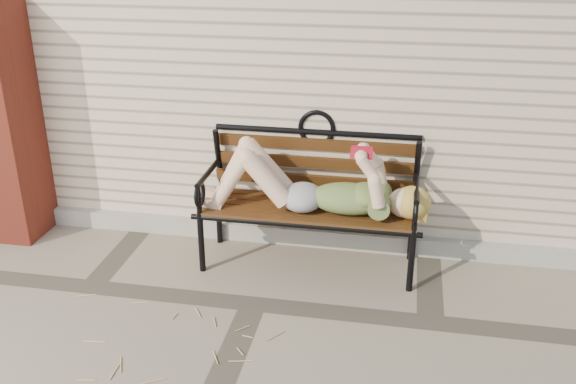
# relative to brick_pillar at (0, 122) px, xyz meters

# --- Properties ---
(ground) EXTENTS (80.00, 80.00, 0.00)m
(ground) POSITION_rel_brick_pillar_xyz_m (2.30, -0.75, -1.00)
(ground) COLOR gray
(ground) RESTS_ON ground
(house_wall) EXTENTS (8.00, 4.00, 3.00)m
(house_wall) POSITION_rel_brick_pillar_xyz_m (2.30, 2.25, 0.50)
(house_wall) COLOR beige
(house_wall) RESTS_ON ground
(foundation_strip) EXTENTS (8.00, 0.10, 0.15)m
(foundation_strip) POSITION_rel_brick_pillar_xyz_m (2.30, 0.22, -0.93)
(foundation_strip) COLOR #ABA79B
(foundation_strip) RESTS_ON ground
(brick_pillar) EXTENTS (0.50, 0.50, 2.00)m
(brick_pillar) POSITION_rel_brick_pillar_xyz_m (0.00, 0.00, 0.00)
(brick_pillar) COLOR #A13524
(brick_pillar) RESTS_ON ground
(garden_bench) EXTENTS (1.81, 0.72, 1.17)m
(garden_bench) POSITION_rel_brick_pillar_xyz_m (2.60, -0.00, -0.34)
(garden_bench) COLOR black
(garden_bench) RESTS_ON ground
(reading_woman) EXTENTS (1.71, 0.39, 0.54)m
(reading_woman) POSITION_rel_brick_pillar_xyz_m (2.61, -0.15, -0.30)
(reading_woman) COLOR #0A3547
(reading_woman) RESTS_ON ground
(straw_scatter) EXTENTS (2.89, 1.71, 0.01)m
(straw_scatter) POSITION_rel_brick_pillar_xyz_m (0.97, -1.34, -0.99)
(straw_scatter) COLOR tan
(straw_scatter) RESTS_ON ground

